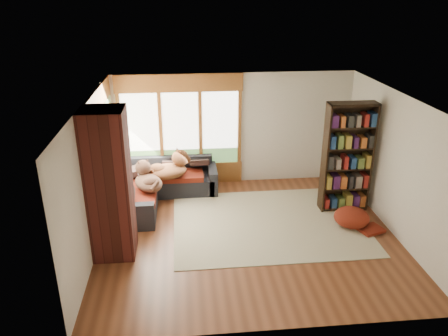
{
  "coord_description": "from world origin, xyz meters",
  "views": [
    {
      "loc": [
        -1.15,
        -7.07,
        4.34
      ],
      "look_at": [
        -0.35,
        1.04,
        0.95
      ],
      "focal_mm": 35.0,
      "sensor_mm": 36.0,
      "label": 1
    }
  ],
  "objects_px": {
    "bookshelf": "(347,158)",
    "area_rug": "(268,223)",
    "dog_tan": "(169,165)",
    "sectional_sofa": "(148,187)",
    "pouf": "(352,217)",
    "brick_chimney": "(109,185)",
    "dog_brindle": "(147,176)"
  },
  "relations": [
    {
      "from": "dog_brindle",
      "to": "sectional_sofa",
      "type": "bearing_deg",
      "value": -18.71
    },
    {
      "from": "sectional_sofa",
      "to": "dog_brindle",
      "type": "xyz_separation_m",
      "value": [
        0.04,
        -0.47,
        0.47
      ]
    },
    {
      "from": "bookshelf",
      "to": "pouf",
      "type": "relative_size",
      "value": 3.36
    },
    {
      "from": "brick_chimney",
      "to": "bookshelf",
      "type": "relative_size",
      "value": 1.14
    },
    {
      "from": "brick_chimney",
      "to": "bookshelf",
      "type": "height_order",
      "value": "brick_chimney"
    },
    {
      "from": "brick_chimney",
      "to": "dog_brindle",
      "type": "xyz_separation_m",
      "value": [
        0.48,
        1.58,
        -0.53
      ]
    },
    {
      "from": "sectional_sofa",
      "to": "area_rug",
      "type": "distance_m",
      "value": 2.77
    },
    {
      "from": "brick_chimney",
      "to": "area_rug",
      "type": "xyz_separation_m",
      "value": [
        2.87,
        0.75,
        -1.29
      ]
    },
    {
      "from": "dog_brindle",
      "to": "dog_tan",
      "type": "bearing_deg",
      "value": -66.66
    },
    {
      "from": "brick_chimney",
      "to": "pouf",
      "type": "relative_size",
      "value": 3.83
    },
    {
      "from": "sectional_sofa",
      "to": "area_rug",
      "type": "xyz_separation_m",
      "value": [
        2.43,
        -1.3,
        -0.3
      ]
    },
    {
      "from": "bookshelf",
      "to": "area_rug",
      "type": "bearing_deg",
      "value": -164.4
    },
    {
      "from": "pouf",
      "to": "dog_brindle",
      "type": "bearing_deg",
      "value": 164.65
    },
    {
      "from": "area_rug",
      "to": "pouf",
      "type": "bearing_deg",
      "value": -9.44
    },
    {
      "from": "dog_brindle",
      "to": "brick_chimney",
      "type": "bearing_deg",
      "value": 139.89
    },
    {
      "from": "sectional_sofa",
      "to": "dog_tan",
      "type": "relative_size",
      "value": 2.05
    },
    {
      "from": "area_rug",
      "to": "pouf",
      "type": "xyz_separation_m",
      "value": [
        1.59,
        -0.26,
        0.19
      ]
    },
    {
      "from": "brick_chimney",
      "to": "bookshelf",
      "type": "xyz_separation_m",
      "value": [
        4.54,
        1.21,
        -0.16
      ]
    },
    {
      "from": "area_rug",
      "to": "dog_tan",
      "type": "distance_m",
      "value": 2.47
    },
    {
      "from": "brick_chimney",
      "to": "dog_tan",
      "type": "xyz_separation_m",
      "value": [
        0.93,
        2.05,
        -0.5
      ]
    },
    {
      "from": "bookshelf",
      "to": "sectional_sofa",
      "type": "bearing_deg",
      "value": 168.5
    },
    {
      "from": "sectional_sofa",
      "to": "dog_brindle",
      "type": "height_order",
      "value": "dog_brindle"
    },
    {
      "from": "area_rug",
      "to": "dog_tan",
      "type": "relative_size",
      "value": 3.48
    },
    {
      "from": "bookshelf",
      "to": "pouf",
      "type": "bearing_deg",
      "value": -96.0
    },
    {
      "from": "pouf",
      "to": "sectional_sofa",
      "type": "bearing_deg",
      "value": 158.73
    },
    {
      "from": "dog_tan",
      "to": "dog_brindle",
      "type": "bearing_deg",
      "value": -153.42
    },
    {
      "from": "pouf",
      "to": "dog_brindle",
      "type": "height_order",
      "value": "dog_brindle"
    },
    {
      "from": "brick_chimney",
      "to": "dog_tan",
      "type": "distance_m",
      "value": 2.31
    },
    {
      "from": "brick_chimney",
      "to": "area_rug",
      "type": "bearing_deg",
      "value": 14.62
    },
    {
      "from": "area_rug",
      "to": "bookshelf",
      "type": "distance_m",
      "value": 2.07
    },
    {
      "from": "bookshelf",
      "to": "pouf",
      "type": "height_order",
      "value": "bookshelf"
    },
    {
      "from": "area_rug",
      "to": "pouf",
      "type": "distance_m",
      "value": 1.62
    }
  ]
}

